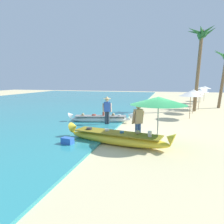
{
  "coord_description": "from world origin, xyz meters",
  "views": [
    {
      "loc": [
        1.08,
        -9.91,
        2.72
      ],
      "look_at": [
        -2.0,
        1.67,
        0.9
      ],
      "focal_mm": 34.16,
      "sensor_mm": 36.0,
      "label": 1
    }
  ],
  "objects_px": {
    "person_tourist_customer": "(138,120)",
    "patio_umbrella_large": "(159,101)",
    "person_vendor_hatted": "(107,109)",
    "palm_tree_tall_inland": "(201,43)",
    "boat_white_midground": "(101,119)",
    "cooler_box": "(68,142)",
    "boat_yellow_foreground": "(117,138)"
  },
  "relations": [
    {
      "from": "patio_umbrella_large",
      "to": "palm_tree_tall_inland",
      "type": "xyz_separation_m",
      "value": [
        2.83,
        10.7,
        3.92
      ]
    },
    {
      "from": "boat_white_midground",
      "to": "person_vendor_hatted",
      "type": "xyz_separation_m",
      "value": [
        0.62,
        -0.66,
        0.75
      ]
    },
    {
      "from": "boat_white_midground",
      "to": "palm_tree_tall_inland",
      "type": "relative_size",
      "value": 0.58
    },
    {
      "from": "person_vendor_hatted",
      "to": "patio_umbrella_large",
      "type": "distance_m",
      "value": 4.44
    },
    {
      "from": "person_vendor_hatted",
      "to": "palm_tree_tall_inland",
      "type": "distance_m",
      "value": 10.79
    },
    {
      "from": "boat_white_midground",
      "to": "cooler_box",
      "type": "relative_size",
      "value": 8.45
    },
    {
      "from": "person_tourist_customer",
      "to": "patio_umbrella_large",
      "type": "xyz_separation_m",
      "value": [
        0.86,
        -0.26,
        0.91
      ]
    },
    {
      "from": "palm_tree_tall_inland",
      "to": "cooler_box",
      "type": "relative_size",
      "value": 14.55
    },
    {
      "from": "person_tourist_customer",
      "to": "palm_tree_tall_inland",
      "type": "height_order",
      "value": "palm_tree_tall_inland"
    },
    {
      "from": "boat_white_midground",
      "to": "person_tourist_customer",
      "type": "bearing_deg",
      "value": -50.41
    },
    {
      "from": "person_vendor_hatted",
      "to": "person_tourist_customer",
      "type": "distance_m",
      "value": 3.59
    },
    {
      "from": "boat_white_midground",
      "to": "patio_umbrella_large",
      "type": "relative_size",
      "value": 1.74
    },
    {
      "from": "person_tourist_customer",
      "to": "cooler_box",
      "type": "relative_size",
      "value": 3.44
    },
    {
      "from": "boat_yellow_foreground",
      "to": "person_vendor_hatted",
      "type": "relative_size",
      "value": 2.76
    },
    {
      "from": "person_tourist_customer",
      "to": "person_vendor_hatted",
      "type": "bearing_deg",
      "value": 128.69
    },
    {
      "from": "palm_tree_tall_inland",
      "to": "cooler_box",
      "type": "bearing_deg",
      "value": -118.25
    },
    {
      "from": "boat_yellow_foreground",
      "to": "person_tourist_customer",
      "type": "bearing_deg",
      "value": 42.41
    },
    {
      "from": "boat_white_midground",
      "to": "palm_tree_tall_inland",
      "type": "height_order",
      "value": "palm_tree_tall_inland"
    },
    {
      "from": "boat_yellow_foreground",
      "to": "boat_white_midground",
      "type": "relative_size",
      "value": 1.18
    },
    {
      "from": "person_tourist_customer",
      "to": "boat_white_midground",
      "type": "bearing_deg",
      "value": 129.59
    },
    {
      "from": "boat_yellow_foreground",
      "to": "cooler_box",
      "type": "height_order",
      "value": "boat_yellow_foreground"
    },
    {
      "from": "boat_white_midground",
      "to": "person_vendor_hatted",
      "type": "relative_size",
      "value": 2.35
    },
    {
      "from": "person_vendor_hatted",
      "to": "boat_white_midground",
      "type": "bearing_deg",
      "value": 133.2
    },
    {
      "from": "palm_tree_tall_inland",
      "to": "cooler_box",
      "type": "distance_m",
      "value": 14.63
    },
    {
      "from": "boat_yellow_foreground",
      "to": "person_tourist_customer",
      "type": "relative_size",
      "value": 2.88
    },
    {
      "from": "palm_tree_tall_inland",
      "to": "person_tourist_customer",
      "type": "bearing_deg",
      "value": -109.51
    },
    {
      "from": "boat_white_midground",
      "to": "patio_umbrella_large",
      "type": "xyz_separation_m",
      "value": [
        3.72,
        -3.71,
        1.59
      ]
    },
    {
      "from": "patio_umbrella_large",
      "to": "person_vendor_hatted",
      "type": "bearing_deg",
      "value": 135.47
    },
    {
      "from": "person_tourist_customer",
      "to": "patio_umbrella_large",
      "type": "bearing_deg",
      "value": -16.51
    },
    {
      "from": "patio_umbrella_large",
      "to": "cooler_box",
      "type": "relative_size",
      "value": 4.85
    },
    {
      "from": "person_tourist_customer",
      "to": "patio_umbrella_large",
      "type": "height_order",
      "value": "patio_umbrella_large"
    },
    {
      "from": "person_vendor_hatted",
      "to": "cooler_box",
      "type": "height_order",
      "value": "person_vendor_hatted"
    }
  ]
}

